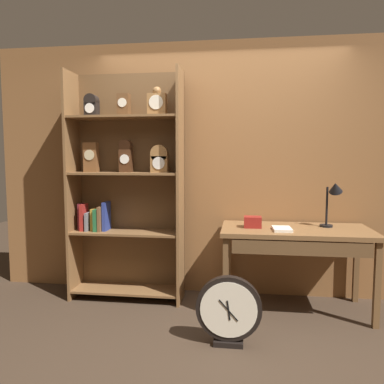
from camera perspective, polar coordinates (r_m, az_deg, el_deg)
ground_plane at (r=2.97m, az=2.37°, el=-23.38°), size 10.00×10.00×0.00m
back_wood_panel at (r=3.91m, az=4.25°, el=3.44°), size 4.80×0.05×2.60m
bookshelf at (r=3.80m, az=-10.15°, el=1.18°), size 1.12×0.35×2.27m
workbench at (r=3.58m, az=15.55°, el=-6.77°), size 1.35×0.68×0.78m
desk_lamp at (r=3.68m, az=20.70°, el=-0.43°), size 0.20×0.20×0.45m
toolbox_small at (r=3.53m, az=9.22°, el=-4.53°), size 0.16×0.13×0.10m
open_repair_manual at (r=3.45m, az=13.54°, el=-5.50°), size 0.17×0.23×0.02m
round_clock_large at (r=2.98m, az=5.60°, el=-17.50°), size 0.50×0.11×0.54m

